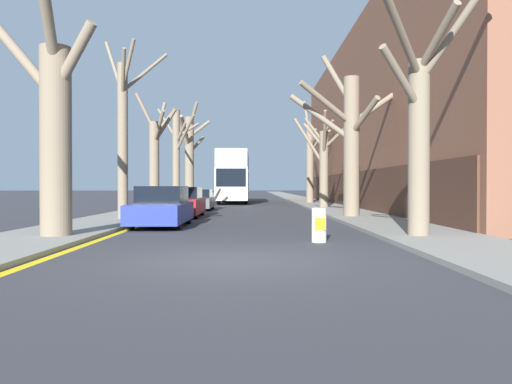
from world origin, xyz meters
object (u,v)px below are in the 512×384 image
at_px(parked_car_0, 162,208).
at_px(parked_car_1, 183,203).
at_px(street_tree_left_1, 123,130).
at_px(street_tree_right_1, 350,138).
at_px(street_tree_left_4, 189,154).
at_px(street_tree_right_3, 311,159).
at_px(parked_car_2, 198,200).
at_px(street_tree_right_0, 421,128).
at_px(street_tree_left_3, 177,154).
at_px(street_tree_left_2, 155,157).
at_px(street_tree_right_2, 322,161).
at_px(traffic_bollard, 319,225).
at_px(street_tree_left_0, 53,124).
at_px(double_decker_bus, 234,175).

xyz_separation_m(parked_car_0, parked_car_1, (0.00, 5.69, -0.01)).
relative_size(street_tree_left_1, street_tree_right_1, 1.06).
distance_m(street_tree_left_4, street_tree_right_3, 10.24).
xyz_separation_m(street_tree_left_4, street_tree_right_1, (9.78, -19.55, -0.50)).
distance_m(parked_car_0, parked_car_2, 12.26).
bearing_deg(street_tree_right_3, street_tree_right_0, -90.43).
bearing_deg(street_tree_right_3, street_tree_left_3, -151.50).
bearing_deg(street_tree_left_2, street_tree_right_1, -28.82).
bearing_deg(street_tree_right_2, street_tree_right_0, -89.75).
bearing_deg(street_tree_left_3, street_tree_left_4, 89.48).
bearing_deg(parked_car_1, street_tree_left_2, 117.44).
bearing_deg(street_tree_right_1, traffic_bollard, -105.72).
bearing_deg(street_tree_left_0, double_decker_bus, 82.54).
bearing_deg(street_tree_left_4, street_tree_right_2, -45.17).
bearing_deg(street_tree_left_2, street_tree_left_0, -90.12).
relative_size(street_tree_right_2, parked_car_2, 1.48).
bearing_deg(traffic_bollard, street_tree_left_1, 132.52).
relative_size(street_tree_right_1, parked_car_0, 1.72).
distance_m(parked_car_1, traffic_bollard, 11.99).
relative_size(street_tree_right_0, parked_car_2, 1.73).
height_order(street_tree_left_0, street_tree_right_3, street_tree_right_3).
bearing_deg(street_tree_left_4, street_tree_right_3, -6.76).
height_order(street_tree_left_3, double_decker_bus, street_tree_left_3).
height_order(street_tree_left_1, street_tree_left_3, street_tree_left_1).
xyz_separation_m(parked_car_2, traffic_bollard, (5.10, -17.42, -0.16)).
distance_m(street_tree_left_1, street_tree_left_3, 14.49).
bearing_deg(parked_car_2, double_decker_bus, 82.49).
xyz_separation_m(street_tree_right_3, parked_car_2, (-8.16, -10.45, -3.08)).
relative_size(street_tree_left_4, street_tree_right_2, 1.37).
relative_size(street_tree_left_0, parked_car_2, 1.71).
xyz_separation_m(street_tree_left_1, parked_car_0, (2.09, -2.67, -3.14)).
bearing_deg(street_tree_left_1, street_tree_right_1, 9.71).
relative_size(parked_car_0, traffic_bollard, 4.87).
bearing_deg(parked_car_1, street_tree_right_0, -52.51).
relative_size(street_tree_left_2, street_tree_right_1, 0.89).
bearing_deg(street_tree_left_2, parked_car_1, -62.56).
distance_m(street_tree_left_1, street_tree_left_2, 7.19).
height_order(parked_car_1, traffic_bollard, parked_car_1).
bearing_deg(street_tree_left_1, street_tree_right_2, 48.64).
xyz_separation_m(street_tree_right_1, parked_car_1, (-7.78, 1.32, -2.97)).
relative_size(street_tree_left_2, street_tree_right_2, 1.08).
bearing_deg(street_tree_left_2, street_tree_right_0, -55.15).
relative_size(street_tree_left_0, street_tree_left_3, 0.98).
height_order(street_tree_right_0, street_tree_right_1, street_tree_right_1).
height_order(street_tree_left_4, parked_car_2, street_tree_left_4).
xyz_separation_m(street_tree_left_4, parked_car_2, (2.00, -11.66, -3.55)).
distance_m(street_tree_right_0, double_decker_bus, 30.53).
distance_m(street_tree_right_0, parked_car_1, 13.29).
bearing_deg(street_tree_right_2, double_decker_bus, 118.80).
relative_size(street_tree_right_3, double_decker_bus, 0.78).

